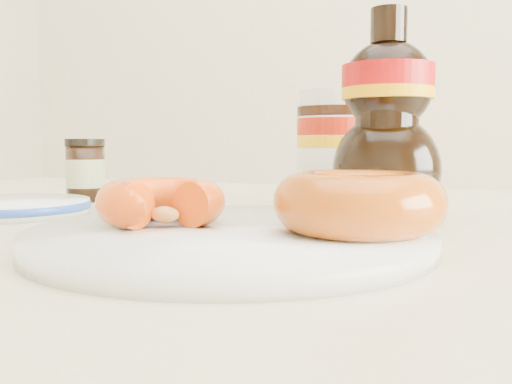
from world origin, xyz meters
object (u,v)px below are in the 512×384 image
(dining_table, at_px, (300,312))
(donut_whole, at_px, (359,202))
(dark_jar, at_px, (86,171))
(plate, at_px, (231,237))
(syrup_bottle, at_px, (387,116))
(donut_bitten, at_px, (161,202))
(blue_rim_saucer, at_px, (15,206))
(nutella_jar, at_px, (337,143))

(dining_table, height_order, donut_whole, donut_whole)
(dining_table, bearing_deg, dark_jar, 163.43)
(plate, height_order, syrup_bottle, syrup_bottle)
(donut_bitten, height_order, blue_rim_saucer, donut_bitten)
(donut_whole, bearing_deg, syrup_bottle, 92.24)
(plate, bearing_deg, donut_bitten, -176.96)
(nutella_jar, distance_m, blue_rim_saucer, 0.36)
(dark_jar, bearing_deg, donut_whole, -29.31)
(plate, xyz_separation_m, nutella_jar, (0.00, 0.31, 0.07))
(donut_whole, height_order, blue_rim_saucer, donut_whole)
(donut_whole, relative_size, dark_jar, 1.45)
(dark_jar, height_order, blue_rim_saucer, dark_jar)
(syrup_bottle, bearing_deg, blue_rim_saucer, -165.58)
(donut_bitten, bearing_deg, dining_table, 77.16)
(donut_whole, height_order, dark_jar, dark_jar)
(nutella_jar, bearing_deg, donut_bitten, -100.65)
(syrup_bottle, bearing_deg, nutella_jar, 120.93)
(plate, relative_size, nutella_jar, 2.10)
(plate, height_order, dark_jar, dark_jar)
(dining_table, bearing_deg, blue_rim_saucer, -171.41)
(plate, distance_m, donut_bitten, 0.06)
(donut_whole, distance_m, nutella_jar, 0.31)
(dining_table, height_order, nutella_jar, nutella_jar)
(nutella_jar, relative_size, dark_jar, 1.72)
(plate, relative_size, dark_jar, 3.63)
(donut_whole, bearing_deg, dining_table, 121.50)
(dark_jar, bearing_deg, blue_rim_saucer, -83.42)
(dark_jar, bearing_deg, nutella_jar, 15.90)
(nutella_jar, xyz_separation_m, dark_jar, (-0.30, -0.09, -0.03))
(donut_whole, bearing_deg, donut_bitten, -175.10)
(dining_table, xyz_separation_m, donut_whole, (0.08, -0.12, 0.12))
(blue_rim_saucer, bearing_deg, dining_table, 8.59)
(plate, height_order, donut_bitten, donut_bitten)
(donut_bitten, bearing_deg, dark_jar, 149.89)
(dining_table, relative_size, syrup_bottle, 7.11)
(donut_bitten, relative_size, nutella_jar, 0.70)
(dining_table, xyz_separation_m, dark_jar, (-0.31, 0.09, 0.12))
(nutella_jar, relative_size, blue_rim_saucer, 0.89)
(dining_table, distance_m, dark_jar, 0.34)
(donut_bitten, height_order, dark_jar, dark_jar)
(nutella_jar, bearing_deg, dining_table, -87.51)
(plate, relative_size, blue_rim_saucer, 1.88)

